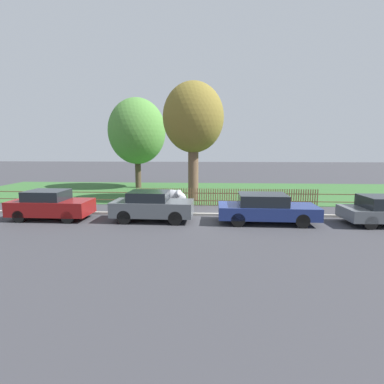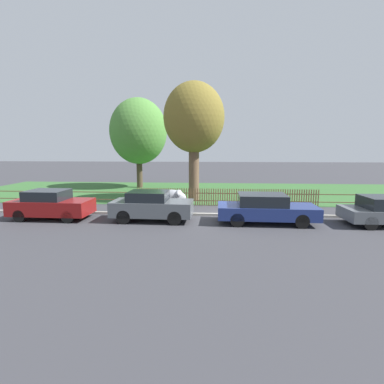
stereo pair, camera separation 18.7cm
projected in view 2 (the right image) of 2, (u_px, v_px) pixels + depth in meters
name	position (u px, v px, depth m)	size (l,w,h in m)	color
ground_plane	(228.00, 216.00, 15.42)	(120.00, 120.00, 0.00)	#38383D
kerb_stone	(228.00, 215.00, 15.51)	(40.44, 0.20, 0.12)	#9E998E
grass_strip	(223.00, 192.00, 23.98)	(40.44, 11.74, 0.01)	#33602D
park_fence	(226.00, 197.00, 18.12)	(40.44, 0.05, 1.05)	brown
parked_car_silver_hatchback	(51.00, 204.00, 14.78)	(3.85, 1.77, 1.44)	maroon
parked_car_black_saloon	(152.00, 206.00, 14.38)	(3.87, 1.77, 1.44)	#51565B
parked_car_navy_estate	(265.00, 208.00, 13.94)	(4.56, 1.93, 1.37)	navy
covered_motorcycle	(173.00, 198.00, 16.71)	(1.86, 0.82, 1.19)	black
tree_nearest_kerb	(139.00, 131.00, 25.89)	(4.92, 4.92, 7.75)	#473828
tree_behind_motorcycle	(194.00, 119.00, 19.29)	(3.94, 3.94, 7.70)	brown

